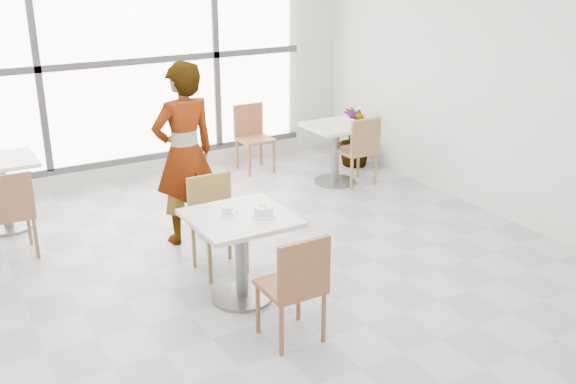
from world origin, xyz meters
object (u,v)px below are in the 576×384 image
main_table (241,241)px  chair_far (215,217)px  coffee_cup (227,211)px  bg_chair_right_far (252,133)px  bg_table_left (3,184)px  plant_right (355,138)px  bg_chair_left_near (10,209)px  bg_table_right (336,145)px  chair_near (296,282)px  oatmeal_bowl (264,210)px  bg_chair_right_near (360,147)px  person (184,154)px

main_table → chair_far: size_ratio=0.92×
coffee_cup → bg_chair_right_far: size_ratio=0.18×
bg_table_left → plant_right: 4.42m
coffee_cup → bg_chair_left_near: (-1.43, 1.70, -0.28)m
bg_table_left → bg_table_right: 3.83m
chair_near → oatmeal_bowl: (0.12, 0.70, 0.29)m
bg_chair_right_near → main_table: bearing=35.6°
main_table → chair_far: chair_far is taller
coffee_cup → bg_chair_left_near: bg_chair_left_near is taller
oatmeal_bowl → bg_chair_right_near: bg_chair_right_near is taller
main_table → coffee_cup: size_ratio=5.03×
bg_chair_left_near → plant_right: bearing=-170.6°
bg_chair_left_near → chair_far: bearing=144.2°
oatmeal_bowl → bg_chair_left_near: (-1.68, 1.87, -0.29)m
bg_chair_left_near → bg_chair_right_near: same height
coffee_cup → bg_chair_right_far: 3.48m
person → bg_chair_left_near: 1.69m
oatmeal_bowl → bg_chair_right_far: (1.53, 3.16, -0.29)m
main_table → bg_chair_right_far: size_ratio=0.92×
main_table → bg_table_right: bearing=41.3°
bg_table_left → bg_chair_left_near: bearing=-94.0°
chair_near → oatmeal_bowl: chair_near is taller
coffee_cup → plant_right: size_ratio=0.20×
bg_chair_right_near → coffee_cup: bearing=33.6°
chair_near → chair_far: (0.01, 1.44, 0.00)m
bg_chair_right_far → coffee_cup: bearing=-120.7°
bg_table_right → plant_right: plant_right is taller
bg_table_right → oatmeal_bowl: bearing=-135.3°
bg_chair_right_near → plant_right: 0.83m
chair_far → person: person is taller
main_table → person: bearing=86.8°
chair_far → bg_chair_left_near: bearing=144.2°
coffee_cup → bg_table_left: coffee_cup is taller
chair_near → person: person is taller
oatmeal_bowl → bg_table_left: size_ratio=0.28×
oatmeal_bowl → bg_chair_right_near: size_ratio=0.24×
coffee_cup → plant_right: bearing=38.6°
main_table → chair_near: bearing=-86.6°
chair_near → plant_right: size_ratio=1.12×
chair_far → person: 0.82m
oatmeal_bowl → coffee_cup: bearing=145.2°
main_table → bg_table_left: bearing=119.1°
bg_chair_left_near → main_table: bearing=130.4°
plant_right → bg_table_left: bearing=178.8°
chair_far → bg_chair_right_near: 2.73m
main_table → oatmeal_bowl: size_ratio=3.81×
chair_near → bg_chair_right_near: bearing=-133.6°
person → bg_chair_left_near: person is taller
bg_chair_right_far → chair_near: bearing=-113.1°
person → plant_right: bearing=-164.8°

